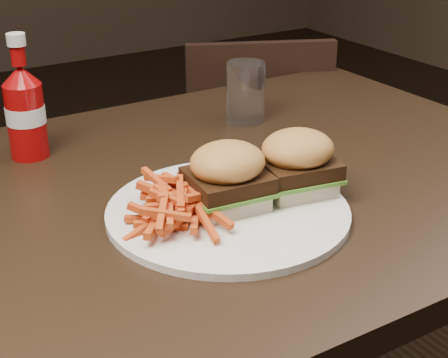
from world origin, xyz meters
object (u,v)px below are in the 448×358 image
chair_far (247,171)px  dining_table (198,196)px  plate (228,212)px  ketchup_bottle (26,121)px  tumbler (246,92)px

chair_far → dining_table: bearing=74.9°
dining_table → plate: (-0.01, -0.11, 0.03)m
ketchup_bottle → tumbler: bearing=-6.1°
plate → ketchup_bottle: 0.39m
plate → ketchup_bottle: bearing=115.4°
chair_far → plate: 0.93m
tumbler → dining_table: bearing=-137.6°
dining_table → plate: bearing=-97.3°
chair_far → plate: size_ratio=1.10×
ketchup_bottle → tumbler: ketchup_bottle is taller
dining_table → tumbler: tumbler is taller
ketchup_bottle → chair_far: bearing=28.3°
chair_far → plate: plate is taller
chair_far → ketchup_bottle: ketchup_bottle is taller
plate → dining_table: bearing=82.7°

